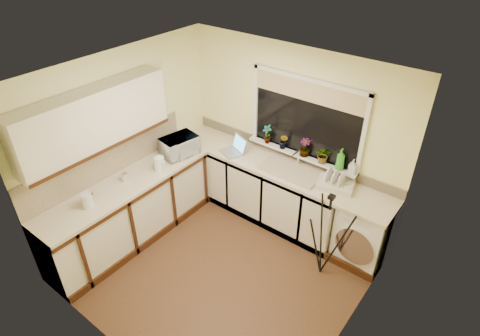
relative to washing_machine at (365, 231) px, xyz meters
name	(u,v)px	position (x,y,z in m)	size (l,w,h in m)	color
floor	(222,267)	(-1.30, -1.24, -0.43)	(3.20, 3.20, 0.00)	brown
ceiling	(216,82)	(-1.30, -1.24, 2.02)	(3.20, 3.20, 0.00)	white
wall_back	(291,136)	(-1.30, 0.26, 0.80)	(3.20, 3.20, 0.00)	#FFFAAA
wall_front	(105,272)	(-1.30, -2.74, 0.80)	(3.20, 3.20, 0.00)	#FFFAAA
wall_left	(125,144)	(-2.90, -1.24, 0.80)	(3.00, 3.00, 0.00)	#FFFAAA
wall_right	(357,254)	(0.30, -1.24, 0.80)	(3.00, 3.00, 0.00)	#FFFAAA
base_cabinet_back	(257,186)	(-1.62, -0.04, 0.00)	(2.55, 0.60, 0.86)	silver
base_cabinet_left	(131,212)	(-2.60, -1.54, 0.00)	(0.54, 2.40, 0.86)	silver
worktop_back	(278,167)	(-1.30, -0.04, 0.45)	(3.20, 0.60, 0.04)	beige
worktop_left	(126,184)	(-2.60, -1.54, 0.45)	(0.60, 2.40, 0.04)	beige
upper_cabinet	(94,120)	(-2.74, -1.69, 1.37)	(0.28, 1.90, 0.70)	silver
splashback_left	(108,160)	(-2.89, -1.54, 0.70)	(0.02, 2.40, 0.45)	beige
splashback_back	(290,153)	(-1.30, 0.25, 0.54)	(3.20, 0.02, 0.14)	beige
window_glass	(306,119)	(-1.10, 0.25, 1.12)	(1.50, 0.02, 1.00)	black
window_blind	(308,91)	(-1.10, 0.22, 1.50)	(1.50, 0.02, 0.25)	tan
windowsill	(301,155)	(-1.10, 0.19, 0.61)	(1.60, 0.14, 0.03)	white
sink	(291,170)	(-1.10, -0.04, 0.48)	(0.82, 0.46, 0.03)	tan
faucet	(299,157)	(-1.10, 0.14, 0.59)	(0.03, 0.03, 0.24)	silver
washing_machine	(365,231)	(0.00, 0.00, 0.00)	(0.61, 0.59, 0.86)	white
laptop	(235,148)	(-1.98, -0.11, 0.53)	(0.39, 0.39, 0.22)	#94949B
kettle	(159,164)	(-2.48, -1.06, 0.56)	(0.14, 0.14, 0.19)	white
dish_rack	(336,184)	(-0.48, 0.00, 0.50)	(0.44, 0.33, 0.07)	beige
tripod	(325,236)	(-0.28, -0.55, 0.16)	(0.59, 0.59, 1.19)	black
glass_jug	(87,201)	(-2.56, -2.10, 0.56)	(0.12, 0.12, 0.18)	white
steel_jar	(125,177)	(-2.64, -1.51, 0.53)	(0.08, 0.08, 0.11)	white
microwave	(179,146)	(-2.54, -0.63, 0.61)	(0.49, 0.33, 0.27)	white
plant_a	(267,134)	(-1.62, 0.16, 0.76)	(0.14, 0.10, 0.27)	#999999
plant_b	(284,141)	(-1.36, 0.17, 0.73)	(0.12, 0.10, 0.22)	#999999
plant_c	(305,147)	(-1.04, 0.18, 0.75)	(0.14, 0.14, 0.25)	#999999
plant_d	(323,155)	(-0.77, 0.18, 0.73)	(0.20, 0.18, 0.23)	#999999
soap_bottle_green	(341,159)	(-0.53, 0.17, 0.76)	(0.11, 0.11, 0.29)	green
soap_bottle_clear	(353,166)	(-0.37, 0.18, 0.72)	(0.09, 0.09, 0.19)	#999999
cup_back	(349,189)	(-0.31, 0.00, 0.51)	(0.11, 0.11, 0.09)	silver
cup_left	(90,198)	(-2.62, -2.03, 0.52)	(0.11, 0.11, 0.10)	#C0B49E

